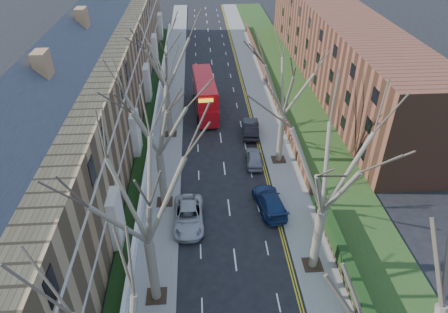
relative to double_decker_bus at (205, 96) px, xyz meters
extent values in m
cube|color=slate|center=(-4.46, 5.35, -2.07)|extent=(3.00, 102.00, 0.12)
cube|color=slate|center=(7.54, 5.35, -2.07)|extent=(3.00, 102.00, 0.12)
cube|color=#92734A|center=(-12.26, -2.65, 2.87)|extent=(9.00, 78.00, 10.00)
cube|color=#2F323A|center=(-12.26, -2.65, 8.87)|extent=(4.67, 78.00, 4.67)
cube|color=silver|center=(-7.81, -2.65, 1.37)|extent=(0.12, 78.00, 0.35)
cube|color=silver|center=(-7.81, -2.65, 4.87)|extent=(0.12, 78.00, 0.35)
cube|color=brown|center=(19.04, 9.35, 2.87)|extent=(8.00, 54.00, 10.00)
cube|color=brown|center=(9.24, 9.35, -1.56)|extent=(0.35, 54.00, 0.90)
cube|color=white|center=(-6.11, -2.65, -1.51)|extent=(0.30, 78.00, 1.00)
cube|color=#213C16|center=(12.04, 5.35, -1.98)|extent=(6.00, 102.00, 0.06)
cylinder|color=brown|center=(-4.16, -27.65, 0.62)|extent=(0.64, 0.64, 5.25)
cube|color=#2D2116|center=(-4.16, -27.65, -1.99)|extent=(1.40, 1.40, 0.05)
cylinder|color=brown|center=(-4.16, -17.65, 0.53)|extent=(0.64, 0.64, 5.07)
cube|color=#2D2116|center=(-4.16, -17.65, -1.99)|extent=(1.40, 1.40, 0.05)
cylinder|color=brown|center=(-4.16, -5.65, 0.62)|extent=(0.60, 0.60, 5.25)
cube|color=#2D2116|center=(-4.16, -5.65, -1.99)|extent=(1.40, 1.40, 0.05)
cylinder|color=brown|center=(7.24, -25.65, 0.62)|extent=(0.64, 0.64, 5.25)
cube|color=#2D2116|center=(7.24, -25.65, -1.99)|extent=(1.40, 1.40, 0.05)
cylinder|color=brown|center=(7.24, -11.65, 0.53)|extent=(0.60, 0.60, 5.07)
cube|color=#2D2116|center=(7.24, -11.65, -1.99)|extent=(1.40, 1.40, 0.05)
cube|color=#B80D14|center=(0.00, 0.00, -0.75)|extent=(3.01, 10.44, 2.06)
cube|color=#B80D14|center=(0.00, 0.00, 1.22)|extent=(2.97, 9.93, 1.87)
cube|color=black|center=(0.00, 0.00, -0.32)|extent=(2.97, 9.62, 0.84)
cube|color=black|center=(0.00, 0.00, 1.32)|extent=(2.96, 9.41, 0.84)
imported|color=#A9AAAF|center=(-1.98, -20.37, -1.38)|extent=(2.51, 5.40, 1.50)
imported|color=navy|center=(5.09, -18.96, -1.37)|extent=(2.77, 5.46, 1.52)
imported|color=gray|center=(4.64, -11.99, -1.43)|extent=(1.87, 4.16, 1.39)
imported|color=black|center=(5.02, -6.06, -1.32)|extent=(2.17, 5.02, 1.61)
camera|label=1|loc=(-0.71, -45.38, 21.22)|focal=32.00mm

